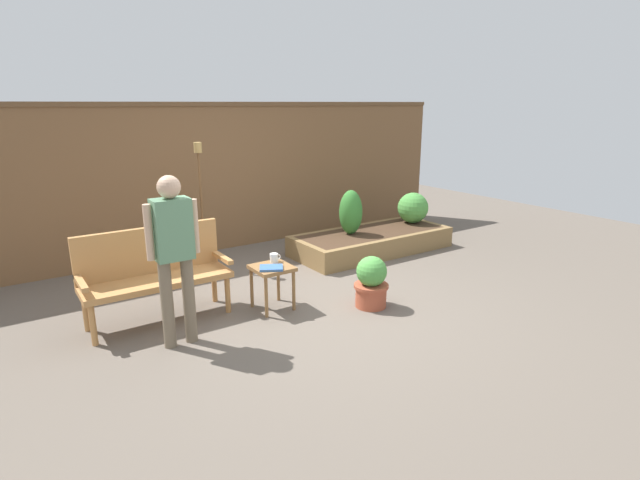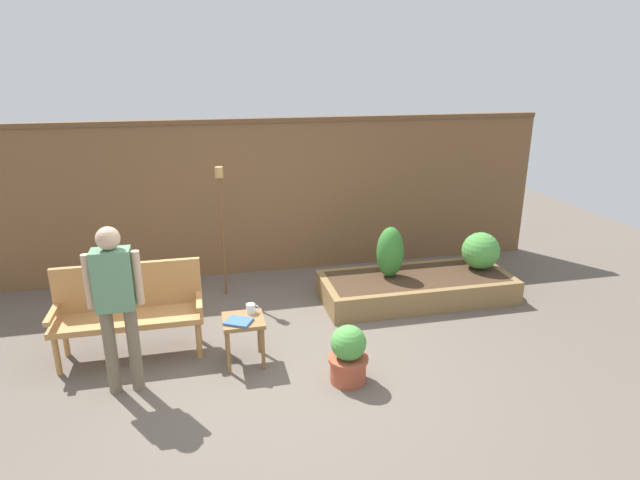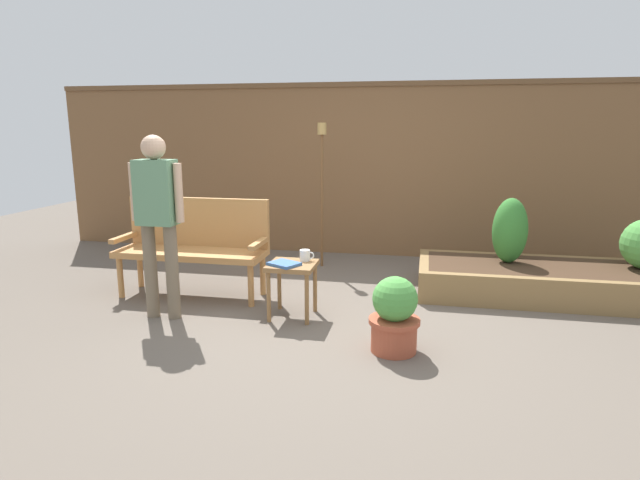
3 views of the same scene
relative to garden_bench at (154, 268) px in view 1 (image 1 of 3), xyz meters
The scene contains 12 objects.
ground_plane 1.70m from the garden_bench, 21.85° to the right, with size 14.00×14.00×0.00m, color #60564C.
fence_back 2.56m from the garden_bench, 53.34° to the left, with size 8.40×0.14×2.16m.
garden_bench is the anchor object (origin of this frame).
side_table 1.20m from the garden_bench, 22.50° to the right, with size 0.40×0.40×0.48m.
cup_on_table 1.24m from the garden_bench, 16.27° to the right, with size 0.13×0.09×0.10m.
book_on_table 1.18m from the garden_bench, 26.89° to the right, with size 0.24×0.19×0.02m, color #38609E.
potted_boxwood 2.26m from the garden_bench, 26.61° to the right, with size 0.38×0.38×0.57m.
raised_planter_bed 3.44m from the garden_bench, ahead, with size 2.40×1.00×0.30m.
shrub_near_bench 3.10m from the garden_bench, 12.50° to the left, with size 0.34×0.34×0.65m.
shrub_far_corner 4.32m from the garden_bench, ahead, with size 0.48×0.48×0.48m.
tiki_torch 1.73m from the garden_bench, 51.16° to the left, with size 0.10×0.10×1.67m.
person_by_bench 0.79m from the garden_bench, 89.61° to the right, with size 0.47×0.20×1.56m.
Camera 1 is at (-2.77, -4.24, 2.15)m, focal length 27.77 mm.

